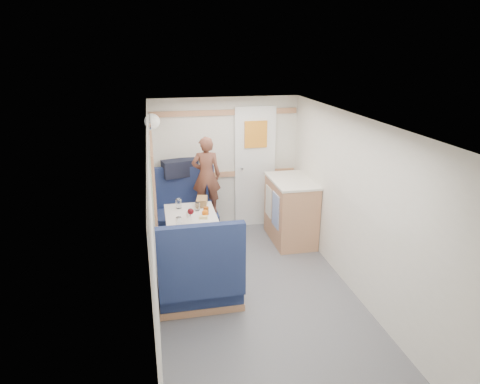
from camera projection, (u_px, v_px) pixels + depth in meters
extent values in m
plane|color=#515156|center=(262.00, 306.00, 4.67)|extent=(4.50, 4.50, 0.00)
plane|color=silver|center=(265.00, 123.00, 4.02)|extent=(4.50, 4.50, 0.00)
cube|color=silver|center=(225.00, 164.00, 6.43)|extent=(2.20, 0.02, 2.00)
cube|color=silver|center=(154.00, 230.00, 4.13)|extent=(0.02, 4.50, 2.00)
cube|color=silver|center=(363.00, 213.00, 4.56)|extent=(0.02, 4.50, 2.00)
cube|color=#A66E4B|center=(226.00, 174.00, 6.46)|extent=(2.15, 0.02, 0.08)
cube|color=#A66E4B|center=(225.00, 112.00, 6.16)|extent=(2.15, 0.02, 0.08)
cube|color=#A0B196|center=(152.00, 176.00, 4.98)|extent=(0.04, 1.30, 0.72)
cube|color=white|center=(255.00, 168.00, 6.51)|extent=(0.62, 0.04, 1.86)
cube|color=gold|center=(256.00, 134.00, 6.31)|extent=(0.34, 0.03, 0.40)
cylinder|color=silver|center=(241.00, 168.00, 6.41)|extent=(0.04, 0.10, 0.04)
cube|color=white|center=(191.00, 217.00, 5.24)|extent=(0.62, 0.92, 0.04)
cylinder|color=silver|center=(192.00, 243.00, 5.36)|extent=(0.08, 0.08, 0.66)
cylinder|color=silver|center=(193.00, 267.00, 5.46)|extent=(0.36, 0.36, 0.03)
cube|color=#17254A|center=(187.00, 227.00, 6.14)|extent=(0.88, 0.50, 0.45)
cube|color=#17254A|center=(184.00, 193.00, 6.26)|extent=(0.88, 0.10, 0.80)
cube|color=#A66E4B|center=(187.00, 239.00, 6.20)|extent=(0.90, 0.52, 0.08)
cube|color=#17254A|center=(200.00, 285.00, 4.66)|extent=(0.88, 0.50, 0.45)
cube|color=#17254A|center=(202.00, 262.00, 4.26)|extent=(0.88, 0.10, 0.80)
cube|color=#A66E4B|center=(200.00, 299.00, 4.72)|extent=(0.90, 0.52, 0.08)
cube|color=#A66E4B|center=(183.00, 177.00, 6.22)|extent=(0.90, 0.14, 0.04)
sphere|color=white|center=(152.00, 121.00, 5.61)|extent=(0.20, 0.20, 0.20)
cube|color=#A66E4B|center=(291.00, 211.00, 6.12)|extent=(0.54, 0.90, 0.90)
cube|color=silver|center=(292.00, 181.00, 5.97)|extent=(0.56, 0.92, 0.03)
cube|color=#5972B2|center=(276.00, 210.00, 5.86)|extent=(0.01, 0.30, 0.48)
cube|color=silver|center=(269.00, 202.00, 6.20)|extent=(0.01, 0.28, 0.44)
imported|color=brown|center=(206.00, 175.00, 5.90)|extent=(0.42, 0.30, 1.09)
cube|color=black|center=(180.00, 168.00, 6.17)|extent=(0.54, 0.35, 0.24)
cube|color=white|center=(196.00, 222.00, 5.01)|extent=(0.33, 0.40, 0.02)
sphere|color=orange|center=(205.00, 213.00, 5.16)|extent=(0.08, 0.08, 0.08)
cube|color=#EEE489|center=(204.00, 217.00, 5.09)|extent=(0.11, 0.08, 0.03)
cylinder|color=white|center=(191.00, 221.00, 5.05)|extent=(0.06, 0.06, 0.01)
cylinder|color=white|center=(191.00, 217.00, 5.04)|extent=(0.01, 0.01, 0.10)
sphere|color=#48070D|center=(191.00, 211.00, 5.01)|extent=(0.08, 0.08, 0.08)
cylinder|color=silver|center=(179.00, 222.00, 4.91)|extent=(0.07, 0.07, 0.11)
cylinder|color=white|center=(179.00, 204.00, 5.45)|extent=(0.08, 0.08, 0.12)
cylinder|color=white|center=(197.00, 206.00, 5.39)|extent=(0.06, 0.06, 0.10)
cylinder|color=#8E4714|center=(206.00, 211.00, 5.24)|extent=(0.07, 0.07, 0.10)
cylinder|color=black|center=(189.00, 214.00, 5.16)|extent=(0.04, 0.04, 0.09)
cylinder|color=white|center=(188.00, 214.00, 5.14)|extent=(0.04, 0.04, 0.10)
cube|color=brown|center=(202.00, 202.00, 5.56)|extent=(0.18, 0.26, 0.10)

